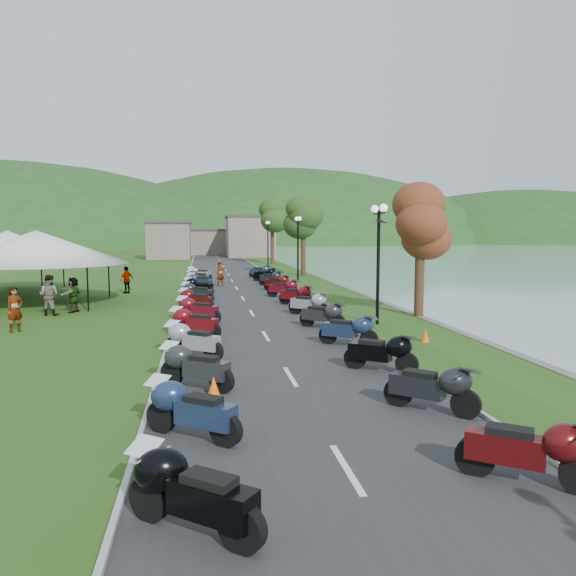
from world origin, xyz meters
name	(u,v)px	position (x,y,z in m)	size (l,w,h in m)	color
road	(232,281)	(0.00, 40.00, 0.01)	(7.00, 120.00, 0.02)	#2E2E31
hills_backdrop	(208,242)	(0.00, 200.00, 0.00)	(360.00, 120.00, 76.00)	#285621
far_building	(204,240)	(-2.00, 85.00, 2.50)	(18.00, 16.00, 5.00)	#7C6A60
moto_row_left	(197,316)	(-2.57, 17.80, 0.55)	(2.60, 47.16, 1.10)	#331411
moto_row_right	(301,299)	(2.52, 22.71, 0.55)	(2.60, 41.75, 1.10)	#331411
vendor_tent_main	(37,268)	(-11.11, 27.12, 2.00)	(6.38, 6.38, 4.00)	silver
vendor_tent_side	(9,261)	(-14.79, 34.07, 2.00)	(5.48, 5.48, 4.00)	silver
tree_lakeside	(420,246)	(7.58, 19.84, 3.27)	(2.35, 2.35, 6.53)	#2E501C
pedestrian_a	(16,332)	(-9.63, 18.45, 0.00)	(0.66, 0.48, 1.80)	slate
pedestrian_b	(50,315)	(-9.47, 22.82, 0.00)	(0.93, 0.51, 1.92)	slate
traffic_cone_near	(214,387)	(-2.10, 8.43, 0.26)	(0.34, 0.34, 0.53)	#F2590C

